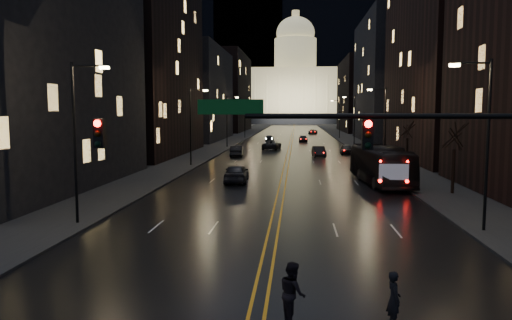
% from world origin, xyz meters
% --- Properties ---
extents(ground, '(900.00, 900.00, 0.00)m').
position_xyz_m(ground, '(0.00, 0.00, 0.00)').
color(ground, black).
rests_on(ground, ground).
extents(road, '(20.00, 320.00, 0.02)m').
position_xyz_m(road, '(0.00, 130.00, 0.01)').
color(road, black).
rests_on(road, ground).
extents(sidewalk_left, '(8.00, 320.00, 0.16)m').
position_xyz_m(sidewalk_left, '(-14.00, 130.00, 0.08)').
color(sidewalk_left, black).
rests_on(sidewalk_left, ground).
extents(sidewalk_right, '(8.00, 320.00, 0.16)m').
position_xyz_m(sidewalk_right, '(14.00, 130.00, 0.08)').
color(sidewalk_right, black).
rests_on(sidewalk_right, ground).
extents(center_line, '(0.62, 320.00, 0.01)m').
position_xyz_m(center_line, '(0.00, 130.00, 0.03)').
color(center_line, orange).
rests_on(center_line, road).
extents(building_left_near, '(12.00, 28.00, 22.00)m').
position_xyz_m(building_left_near, '(-21.00, 22.00, 11.00)').
color(building_left_near, black).
rests_on(building_left_near, ground).
extents(building_left_mid, '(12.00, 30.00, 28.00)m').
position_xyz_m(building_left_mid, '(-21.00, 54.00, 14.00)').
color(building_left_mid, black).
rests_on(building_left_mid, ground).
extents(building_left_far, '(12.00, 34.00, 20.00)m').
position_xyz_m(building_left_far, '(-21.00, 92.00, 10.00)').
color(building_left_far, black).
rests_on(building_left_far, ground).
extents(building_left_dist, '(12.00, 40.00, 24.00)m').
position_xyz_m(building_left_dist, '(-21.00, 140.00, 12.00)').
color(building_left_dist, black).
rests_on(building_left_dist, ground).
extents(building_right_tall, '(12.00, 30.00, 38.00)m').
position_xyz_m(building_right_tall, '(21.00, 50.00, 19.00)').
color(building_right_tall, black).
rests_on(building_right_tall, ground).
extents(building_right_mid, '(12.00, 34.00, 26.00)m').
position_xyz_m(building_right_mid, '(21.00, 92.00, 13.00)').
color(building_right_mid, black).
rests_on(building_right_mid, ground).
extents(building_right_dist, '(12.00, 40.00, 22.00)m').
position_xyz_m(building_right_dist, '(21.00, 140.00, 11.00)').
color(building_right_dist, black).
rests_on(building_right_dist, ground).
extents(mountain_ridge, '(520.00, 60.00, 130.00)m').
position_xyz_m(mountain_ridge, '(40.00, 380.00, 65.00)').
color(mountain_ridge, black).
rests_on(mountain_ridge, ground).
extents(capitol, '(90.00, 50.00, 58.50)m').
position_xyz_m(capitol, '(0.00, 250.00, 17.15)').
color(capitol, black).
rests_on(capitol, ground).
extents(traffic_signal, '(17.29, 0.45, 7.00)m').
position_xyz_m(traffic_signal, '(5.91, -0.00, 5.10)').
color(traffic_signal, black).
rests_on(traffic_signal, ground).
extents(streetlamp_right_near, '(2.13, 0.25, 9.00)m').
position_xyz_m(streetlamp_right_near, '(10.81, 10.00, 5.08)').
color(streetlamp_right_near, black).
rests_on(streetlamp_right_near, ground).
extents(streetlamp_left_near, '(2.13, 0.25, 9.00)m').
position_xyz_m(streetlamp_left_near, '(-10.81, 10.00, 5.08)').
color(streetlamp_left_near, black).
rests_on(streetlamp_left_near, ground).
extents(streetlamp_right_mid, '(2.13, 0.25, 9.00)m').
position_xyz_m(streetlamp_right_mid, '(10.81, 40.00, 5.08)').
color(streetlamp_right_mid, black).
rests_on(streetlamp_right_mid, ground).
extents(streetlamp_left_mid, '(2.13, 0.25, 9.00)m').
position_xyz_m(streetlamp_left_mid, '(-10.81, 40.00, 5.08)').
color(streetlamp_left_mid, black).
rests_on(streetlamp_left_mid, ground).
extents(streetlamp_right_far, '(2.13, 0.25, 9.00)m').
position_xyz_m(streetlamp_right_far, '(10.81, 70.00, 5.08)').
color(streetlamp_right_far, black).
rests_on(streetlamp_right_far, ground).
extents(streetlamp_left_far, '(2.13, 0.25, 9.00)m').
position_xyz_m(streetlamp_left_far, '(-10.81, 70.00, 5.08)').
color(streetlamp_left_far, black).
rests_on(streetlamp_left_far, ground).
extents(streetlamp_right_dist, '(2.13, 0.25, 9.00)m').
position_xyz_m(streetlamp_right_dist, '(10.81, 100.00, 5.08)').
color(streetlamp_right_dist, black).
rests_on(streetlamp_right_dist, ground).
extents(streetlamp_left_dist, '(2.13, 0.25, 9.00)m').
position_xyz_m(streetlamp_left_dist, '(-10.81, 100.00, 5.08)').
color(streetlamp_left_dist, black).
rests_on(streetlamp_left_dist, ground).
extents(tree_right_mid, '(2.40, 2.40, 6.65)m').
position_xyz_m(tree_right_mid, '(13.00, 22.00, 4.53)').
color(tree_right_mid, black).
rests_on(tree_right_mid, ground).
extents(tree_right_far, '(2.40, 2.40, 6.65)m').
position_xyz_m(tree_right_far, '(13.00, 38.00, 4.53)').
color(tree_right_far, black).
rests_on(tree_right_far, ground).
extents(bus, '(3.98, 12.28, 3.36)m').
position_xyz_m(bus, '(8.50, 27.47, 1.68)').
color(bus, black).
rests_on(bus, ground).
extents(oncoming_car_a, '(2.18, 5.08, 1.71)m').
position_xyz_m(oncoming_car_a, '(-4.16, 27.35, 0.86)').
color(oncoming_car_a, black).
rests_on(oncoming_car_a, ground).
extents(oncoming_car_b, '(1.95, 4.81, 1.55)m').
position_xyz_m(oncoming_car_b, '(-7.20, 52.64, 0.78)').
color(oncoming_car_b, black).
rests_on(oncoming_car_b, ground).
extents(oncoming_car_c, '(3.25, 5.77, 1.52)m').
position_xyz_m(oncoming_car_c, '(-2.94, 65.95, 0.76)').
color(oncoming_car_c, black).
rests_on(oncoming_car_c, ground).
extents(oncoming_car_d, '(1.88, 4.41, 1.27)m').
position_xyz_m(oncoming_car_d, '(-4.56, 88.22, 0.63)').
color(oncoming_car_d, black).
rests_on(oncoming_car_d, ground).
extents(receding_car_a, '(1.94, 4.64, 1.49)m').
position_xyz_m(receding_car_a, '(4.24, 52.90, 0.75)').
color(receding_car_a, black).
rests_on(receding_car_a, ground).
extents(receding_car_b, '(1.88, 4.48, 1.51)m').
position_xyz_m(receding_car_b, '(8.50, 57.35, 0.76)').
color(receding_car_b, black).
rests_on(receding_car_b, ground).
extents(receding_car_c, '(1.81, 4.42, 1.28)m').
position_xyz_m(receding_car_c, '(2.50, 86.63, 0.64)').
color(receding_car_c, black).
rests_on(receding_car_c, ground).
extents(receding_car_d, '(2.73, 4.88, 1.29)m').
position_xyz_m(receding_car_d, '(5.61, 122.87, 0.64)').
color(receding_car_d, black).
rests_on(receding_car_d, ground).
extents(pedestrian_a, '(0.49, 0.67, 1.68)m').
position_xyz_m(pedestrian_a, '(4.10, -2.00, 0.84)').
color(pedestrian_a, black).
rests_on(pedestrian_a, ground).
extents(pedestrian_b, '(0.77, 1.03, 1.89)m').
position_xyz_m(pedestrian_b, '(1.11, -2.00, 0.95)').
color(pedestrian_b, black).
rests_on(pedestrian_b, ground).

